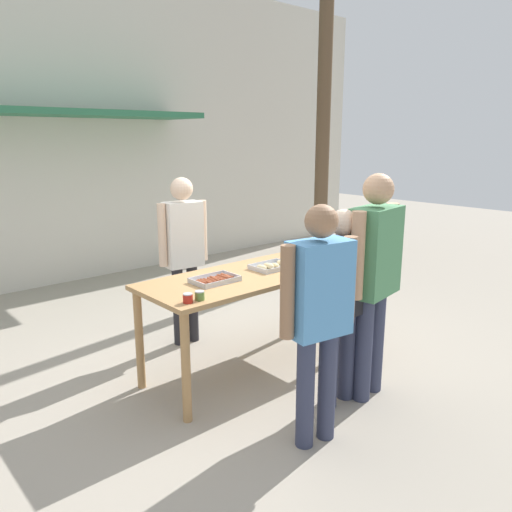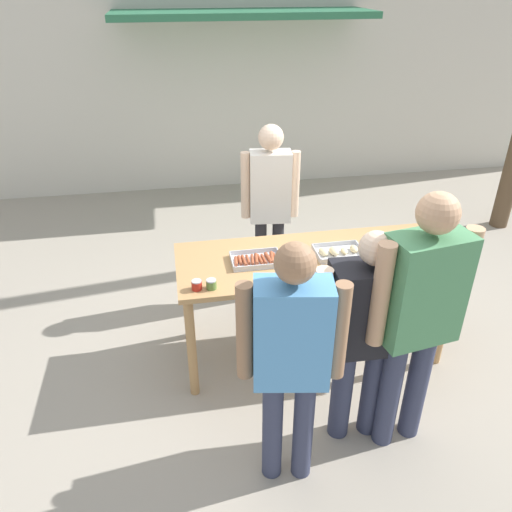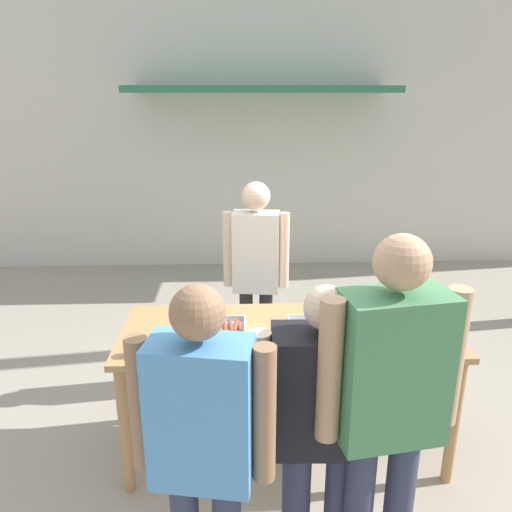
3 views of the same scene
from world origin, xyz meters
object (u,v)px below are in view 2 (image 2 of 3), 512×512
(food_tray_buns, at_px, (338,252))
(condiment_jar_ketchup, at_px, (211,284))
(food_tray_sausages, at_px, (256,260))
(person_customer_holding_hotdog, at_px, (291,352))
(person_customer_waiting_in_line, at_px, (366,326))
(condiment_jar_mustard, at_px, (197,285))
(person_server_behind_table, at_px, (270,198))
(beer_cup, at_px, (446,259))
(person_customer_with_cup, at_px, (419,308))

(food_tray_buns, bearing_deg, condiment_jar_ketchup, -163.22)
(food_tray_sausages, relative_size, person_customer_holding_hotdog, 0.23)
(food_tray_sausages, height_order, person_customer_waiting_in_line, person_customer_waiting_in_line)
(condiment_jar_mustard, bearing_deg, condiment_jar_ketchup, -3.72)
(condiment_jar_ketchup, distance_m, person_customer_waiting_in_line, 1.09)
(condiment_jar_ketchup, bearing_deg, person_server_behind_table, 61.31)
(beer_cup, distance_m, person_customer_with_cup, 0.92)
(food_tray_buns, height_order, person_customer_with_cup, person_customer_with_cup)
(food_tray_sausages, distance_m, person_customer_holding_hotdog, 1.17)
(beer_cup, xyz_separation_m, person_customer_with_cup, (-0.58, -0.71, 0.12))
(condiment_jar_mustard, xyz_separation_m, person_server_behind_table, (0.77, 1.21, 0.09))
(food_tray_sausages, distance_m, food_tray_buns, 0.65)
(food_tray_sausages, relative_size, person_customer_with_cup, 0.21)
(person_server_behind_table, bearing_deg, condiment_jar_ketchup, -112.05)
(food_tray_sausages, height_order, condiment_jar_ketchup, condiment_jar_ketchup)
(food_tray_sausages, relative_size, condiment_jar_ketchup, 5.17)
(condiment_jar_mustard, bearing_deg, person_server_behind_table, 57.63)
(beer_cup, bearing_deg, person_server_behind_table, 132.29)
(person_server_behind_table, xyz_separation_m, person_customer_with_cup, (0.52, -1.92, 0.05))
(food_tray_buns, relative_size, condiment_jar_mustard, 5.08)
(person_customer_holding_hotdog, distance_m, person_customer_waiting_in_line, 0.60)
(person_customer_holding_hotdog, bearing_deg, food_tray_buns, -109.76)
(food_tray_buns, height_order, person_customer_holding_hotdog, person_customer_holding_hotdog)
(condiment_jar_mustard, relative_size, person_customer_waiting_in_line, 0.05)
(food_tray_sausages, xyz_separation_m, food_tray_buns, (0.65, -0.00, 0.01))
(beer_cup, relative_size, person_customer_with_cup, 0.05)
(food_tray_sausages, distance_m, condiment_jar_mustard, 0.56)
(person_customer_holding_hotdog, xyz_separation_m, person_customer_waiting_in_line, (0.54, 0.25, -0.08))
(condiment_jar_ketchup, relative_size, person_customer_with_cup, 0.04)
(person_customer_with_cup, relative_size, person_customer_waiting_in_line, 1.16)
(food_tray_buns, distance_m, person_customer_waiting_in_line, 0.92)
(person_customer_holding_hotdog, bearing_deg, person_server_behind_table, -88.45)
(food_tray_buns, xyz_separation_m, person_server_behind_table, (-0.36, 0.91, 0.10))
(food_tray_sausages, xyz_separation_m, person_customer_with_cup, (0.81, -1.01, 0.16))
(person_customer_with_cup, distance_m, person_customer_waiting_in_line, 0.34)
(condiment_jar_ketchup, relative_size, person_customer_holding_hotdog, 0.04)
(food_tray_buns, bearing_deg, person_server_behind_table, 111.60)
(condiment_jar_mustard, bearing_deg, person_customer_holding_hotdog, -61.77)
(person_customer_with_cup, bearing_deg, food_tray_buns, -90.20)
(food_tray_buns, bearing_deg, person_customer_holding_hotdog, -119.65)
(food_tray_sausages, bearing_deg, person_customer_waiting_in_line, -60.04)
(food_tray_buns, height_order, beer_cup, beer_cup)
(condiment_jar_ketchup, bearing_deg, person_customer_holding_hotdog, -67.07)
(condiment_jar_mustard, xyz_separation_m, person_customer_holding_hotdog, (0.46, -0.86, 0.05))
(food_tray_buns, height_order, condiment_jar_mustard, condiment_jar_mustard)
(food_tray_buns, relative_size, person_server_behind_table, 0.22)
(person_server_behind_table, bearing_deg, food_tray_buns, -61.76)
(person_customer_holding_hotdog, relative_size, person_customer_waiting_in_line, 1.07)
(person_customer_with_cup, bearing_deg, person_customer_holding_hotdog, 1.39)
(beer_cup, height_order, person_customer_holding_hotdog, person_customer_holding_hotdog)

